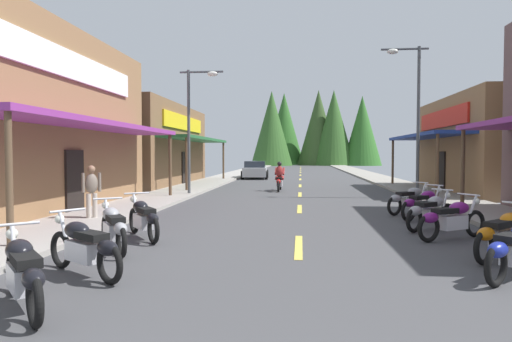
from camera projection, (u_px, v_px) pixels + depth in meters
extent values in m
cube|color=#424244|center=(300.00, 182.00, 31.62)|extent=(9.63, 92.54, 0.10)
cube|color=#9E9991|center=(217.00, 180.00, 32.23)|extent=(2.57, 92.54, 0.12)
cube|color=gray|center=(387.00, 181.00, 31.00)|extent=(2.57, 92.54, 0.12)
cube|color=#E0C64C|center=(299.00, 247.00, 9.32)|extent=(0.16, 2.40, 0.01)
cube|color=#E0C64C|center=(300.00, 209.00, 15.72)|extent=(0.16, 2.40, 0.01)
cube|color=#E0C64C|center=(300.00, 194.00, 21.32)|extent=(0.16, 2.40, 0.01)
cube|color=#E0C64C|center=(300.00, 186.00, 27.15)|extent=(0.16, 2.40, 0.01)
cube|color=#E0C64C|center=(300.00, 179.00, 34.09)|extent=(0.16, 2.40, 0.01)
cube|color=#E0C64C|center=(300.00, 175.00, 40.82)|extent=(0.16, 2.40, 0.01)
cube|color=#E0C64C|center=(300.00, 172.00, 47.27)|extent=(0.16, 2.40, 0.01)
cube|color=#E0C64C|center=(301.00, 170.00, 53.58)|extent=(0.16, 2.40, 0.01)
cube|color=#E0C64C|center=(301.00, 168.00, 60.19)|extent=(0.16, 2.40, 0.01)
cube|color=#E0C64C|center=(301.00, 167.00, 66.10)|extent=(0.16, 2.40, 0.01)
cube|color=#8C338C|center=(99.00, 125.00, 14.26)|extent=(1.80, 11.32, 0.16)
cylinder|color=brown|center=(9.00, 182.00, 8.82)|extent=(0.14, 0.14, 2.82)
cylinder|color=brown|center=(170.00, 166.00, 19.67)|extent=(0.14, 0.14, 2.82)
cube|color=white|center=(73.00, 66.00, 14.27)|extent=(0.10, 8.80, 0.90)
cube|color=black|center=(75.00, 182.00, 14.41)|extent=(0.08, 1.10, 2.10)
cube|color=brown|center=(128.00, 145.00, 28.33)|extent=(7.36, 12.39, 5.05)
cube|color=#236033|center=(198.00, 139.00, 27.85)|extent=(1.80, 11.15, 0.16)
cylinder|color=brown|center=(187.00, 165.00, 22.50)|extent=(0.14, 0.14, 2.82)
cylinder|color=brown|center=(223.00, 161.00, 33.18)|extent=(0.14, 0.14, 2.82)
cube|color=yellow|center=(185.00, 123.00, 27.90)|extent=(0.10, 8.67, 0.90)
cube|color=black|center=(184.00, 168.00, 28.01)|extent=(0.08, 1.10, 2.10)
cylinder|color=brown|center=(463.00, 170.00, 15.66)|extent=(0.14, 0.14, 2.82)
cube|color=navy|center=(425.00, 136.00, 22.97)|extent=(1.80, 9.46, 0.16)
cylinder|color=brown|center=(437.00, 167.00, 18.59)|extent=(0.14, 0.14, 2.82)
cylinder|color=brown|center=(393.00, 163.00, 27.60)|extent=(0.14, 0.14, 2.82)
cube|color=red|center=(442.00, 119.00, 22.85)|extent=(0.10, 7.36, 0.90)
cube|color=black|center=(441.00, 172.00, 22.95)|extent=(0.08, 1.10, 2.10)
cylinder|color=#474C51|center=(189.00, 133.00, 20.67)|extent=(0.14, 0.14, 5.90)
cylinder|color=#474C51|center=(202.00, 72.00, 20.49)|extent=(2.05, 0.10, 0.10)
ellipsoid|color=silver|center=(213.00, 74.00, 20.44)|extent=(0.50, 0.30, 0.24)
cylinder|color=#474C51|center=(418.00, 123.00, 19.48)|extent=(0.14, 0.14, 6.71)
cylinder|color=#474C51|center=(405.00, 49.00, 19.42)|extent=(2.05, 0.10, 0.10)
ellipsoid|color=silver|center=(393.00, 52.00, 19.48)|extent=(0.50, 0.30, 0.24)
torus|color=black|center=(496.00, 266.00, 6.47)|extent=(0.53, 0.51, 0.64)
cube|color=black|center=(511.00, 238.00, 6.77)|extent=(0.63, 0.62, 0.12)
ellipsoid|color=navy|center=(498.00, 250.00, 6.50)|extent=(0.48, 0.48, 0.24)
torus|color=black|center=(484.00, 247.00, 7.77)|extent=(0.55, 0.50, 0.64)
cube|color=silver|center=(505.00, 238.00, 8.20)|extent=(0.71, 0.67, 0.32)
ellipsoid|color=#BF660C|center=(511.00, 220.00, 8.30)|extent=(0.63, 0.61, 0.28)
cube|color=black|center=(499.00, 224.00, 8.04)|extent=(0.64, 0.61, 0.12)
ellipsoid|color=#BF660C|center=(486.00, 234.00, 7.79)|extent=(0.49, 0.47, 0.24)
torus|color=black|center=(475.00, 224.00, 10.41)|extent=(0.60, 0.42, 0.64)
torus|color=black|center=(429.00, 228.00, 9.77)|extent=(0.60, 0.42, 0.64)
cube|color=silver|center=(453.00, 222.00, 10.09)|extent=(0.74, 0.60, 0.32)
ellipsoid|color=#721972|center=(459.00, 208.00, 10.16)|extent=(0.64, 0.56, 0.28)
cube|color=black|center=(445.00, 211.00, 9.97)|extent=(0.66, 0.55, 0.12)
ellipsoid|color=#721972|center=(430.00, 218.00, 9.78)|extent=(0.50, 0.43, 0.24)
cylinder|color=silver|center=(472.00, 210.00, 10.34)|extent=(0.35, 0.24, 0.71)
cylinder|color=silver|center=(468.00, 194.00, 10.28)|extent=(0.35, 0.53, 0.04)
sphere|color=white|center=(476.00, 201.00, 10.40)|extent=(0.16, 0.16, 0.16)
torus|color=black|center=(447.00, 215.00, 11.86)|extent=(0.54, 0.51, 0.64)
torus|color=black|center=(414.00, 220.00, 10.97)|extent=(0.54, 0.51, 0.64)
cube|color=silver|center=(431.00, 214.00, 11.41)|extent=(0.71, 0.68, 0.32)
ellipsoid|color=#99999E|center=(436.00, 202.00, 11.52)|extent=(0.63, 0.61, 0.28)
cube|color=black|center=(426.00, 204.00, 11.25)|extent=(0.63, 0.61, 0.12)
ellipsoid|color=#99999E|center=(416.00, 211.00, 10.99)|extent=(0.49, 0.47, 0.24)
cylinder|color=silver|center=(444.00, 203.00, 11.77)|extent=(0.31, 0.30, 0.71)
cylinder|color=silver|center=(442.00, 190.00, 11.69)|extent=(0.44, 0.47, 0.04)
sphere|color=white|center=(448.00, 195.00, 11.86)|extent=(0.16, 0.16, 0.16)
torus|color=black|center=(438.00, 207.00, 13.58)|extent=(0.55, 0.49, 0.64)
torus|color=black|center=(408.00, 211.00, 12.72)|extent=(0.55, 0.49, 0.64)
cube|color=silver|center=(424.00, 206.00, 13.15)|extent=(0.71, 0.67, 0.32)
ellipsoid|color=#721972|center=(428.00, 195.00, 13.25)|extent=(0.63, 0.61, 0.28)
cube|color=black|center=(419.00, 198.00, 13.00)|extent=(0.64, 0.60, 0.12)
ellipsoid|color=#721972|center=(410.00, 203.00, 12.74)|extent=(0.49, 0.47, 0.24)
cylinder|color=silver|center=(436.00, 197.00, 13.50)|extent=(0.32, 0.29, 0.71)
cylinder|color=silver|center=(434.00, 185.00, 13.41)|extent=(0.42, 0.48, 0.04)
sphere|color=white|center=(439.00, 190.00, 13.58)|extent=(0.16, 0.16, 0.16)
torus|color=black|center=(425.00, 203.00, 14.80)|extent=(0.57, 0.47, 0.64)
torus|color=black|center=(394.00, 206.00, 14.01)|extent=(0.57, 0.47, 0.64)
cube|color=silver|center=(410.00, 202.00, 14.40)|extent=(0.73, 0.65, 0.32)
ellipsoid|color=#99999E|center=(414.00, 192.00, 14.49)|extent=(0.64, 0.59, 0.28)
cube|color=black|center=(405.00, 194.00, 14.26)|extent=(0.65, 0.59, 0.12)
ellipsoid|color=#99999E|center=(396.00, 198.00, 14.03)|extent=(0.50, 0.46, 0.24)
cylinder|color=silver|center=(423.00, 193.00, 14.72)|extent=(0.33, 0.27, 0.71)
cylinder|color=silver|center=(420.00, 182.00, 14.64)|extent=(0.40, 0.50, 0.04)
sphere|color=white|center=(426.00, 187.00, 14.79)|extent=(0.16, 0.16, 0.16)
torus|color=black|center=(13.00, 272.00, 6.15)|extent=(0.51, 0.54, 0.64)
torus|color=black|center=(35.00, 300.00, 4.95)|extent=(0.51, 0.54, 0.64)
cube|color=silver|center=(23.00, 278.00, 5.55)|extent=(0.68, 0.70, 0.32)
ellipsoid|color=black|center=(19.00, 250.00, 5.70)|extent=(0.62, 0.63, 0.28)
cube|color=black|center=(26.00, 260.00, 5.34)|extent=(0.61, 0.63, 0.12)
ellipsoid|color=black|center=(33.00, 279.00, 4.99)|extent=(0.48, 0.49, 0.24)
cylinder|color=silver|center=(14.00, 250.00, 6.03)|extent=(0.30, 0.31, 0.71)
cylinder|color=silver|center=(15.00, 224.00, 5.92)|extent=(0.47, 0.44, 0.04)
sphere|color=white|center=(12.00, 234.00, 6.15)|extent=(0.16, 0.16, 0.16)
torus|color=black|center=(61.00, 250.00, 7.56)|extent=(0.59, 0.44, 0.64)
torus|color=black|center=(110.00, 264.00, 6.60)|extent=(0.59, 0.44, 0.64)
cube|color=silver|center=(84.00, 251.00, 7.07)|extent=(0.74, 0.62, 0.32)
ellipsoid|color=black|center=(77.00, 230.00, 7.19)|extent=(0.64, 0.58, 0.28)
cube|color=black|center=(92.00, 236.00, 6.90)|extent=(0.65, 0.57, 0.12)
ellipsoid|color=black|center=(107.00, 248.00, 6.62)|extent=(0.50, 0.44, 0.24)
cylinder|color=silver|center=(64.00, 232.00, 7.46)|extent=(0.34, 0.26, 0.71)
cylinder|color=silver|center=(67.00, 210.00, 7.37)|extent=(0.37, 0.52, 0.04)
sphere|color=white|center=(60.00, 219.00, 7.55)|extent=(0.16, 0.16, 0.16)
torus|color=black|center=(106.00, 229.00, 9.60)|extent=(0.45, 0.58, 0.64)
torus|color=black|center=(121.00, 241.00, 8.30)|extent=(0.45, 0.58, 0.64)
cube|color=silver|center=(113.00, 231.00, 8.95)|extent=(0.63, 0.73, 0.32)
ellipsoid|color=#99999E|center=(111.00, 214.00, 9.11)|extent=(0.58, 0.64, 0.28)
cube|color=black|center=(115.00, 219.00, 8.72)|extent=(0.57, 0.65, 0.12)
ellipsoid|color=#99999E|center=(120.00, 229.00, 8.33)|extent=(0.45, 0.50, 0.24)
cylinder|color=silver|center=(107.00, 215.00, 9.48)|extent=(0.26, 0.34, 0.71)
cylinder|color=silver|center=(108.00, 198.00, 9.36)|extent=(0.51, 0.38, 0.04)
sphere|color=white|center=(105.00, 205.00, 9.61)|extent=(0.16, 0.16, 0.16)
torus|color=black|center=(134.00, 221.00, 10.88)|extent=(0.47, 0.57, 0.64)
torus|color=black|center=(153.00, 229.00, 9.59)|extent=(0.47, 0.57, 0.64)
cube|color=silver|center=(143.00, 221.00, 10.23)|extent=(0.64, 0.73, 0.32)
ellipsoid|color=black|center=(140.00, 207.00, 10.39)|extent=(0.59, 0.64, 0.28)
cube|color=black|center=(146.00, 211.00, 10.01)|extent=(0.58, 0.65, 0.12)
ellipsoid|color=black|center=(153.00, 219.00, 9.63)|extent=(0.46, 0.50, 0.24)
cylinder|color=silver|center=(135.00, 208.00, 10.75)|extent=(0.27, 0.33, 0.71)
cylinder|color=silver|center=(137.00, 193.00, 10.64)|extent=(0.50, 0.39, 0.04)
sphere|color=white|center=(134.00, 199.00, 10.88)|extent=(0.16, 0.16, 0.16)
torus|color=black|center=(280.00, 184.00, 24.15)|extent=(0.11, 0.64, 0.64)
torus|color=black|center=(279.00, 186.00, 22.67)|extent=(0.11, 0.64, 0.64)
cube|color=silver|center=(280.00, 183.00, 23.41)|extent=(0.29, 0.71, 0.32)
ellipsoid|color=#A51414|center=(280.00, 177.00, 23.59)|extent=(0.33, 0.57, 0.28)
cube|color=black|center=(279.00, 178.00, 23.15)|extent=(0.29, 0.61, 0.12)
ellipsoid|color=#A51414|center=(279.00, 181.00, 22.71)|extent=(0.25, 0.44, 0.24)
cylinder|color=silver|center=(280.00, 178.00, 24.01)|extent=(0.07, 0.37, 0.71)
cylinder|color=silver|center=(280.00, 171.00, 23.88)|extent=(0.60, 0.05, 0.04)
sphere|color=white|center=(281.00, 174.00, 24.16)|extent=(0.16, 0.16, 0.16)
ellipsoid|color=maroon|center=(279.00, 171.00, 23.23)|extent=(0.39, 0.39, 0.64)
sphere|color=black|center=(279.00, 164.00, 23.27)|extent=(0.24, 0.24, 0.24)
cylinder|color=maroon|center=(277.00, 178.00, 23.44)|extent=(0.15, 0.43, 0.24)
cylinder|color=maroon|center=(276.00, 171.00, 23.56)|extent=(0.11, 0.51, 0.40)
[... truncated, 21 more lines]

